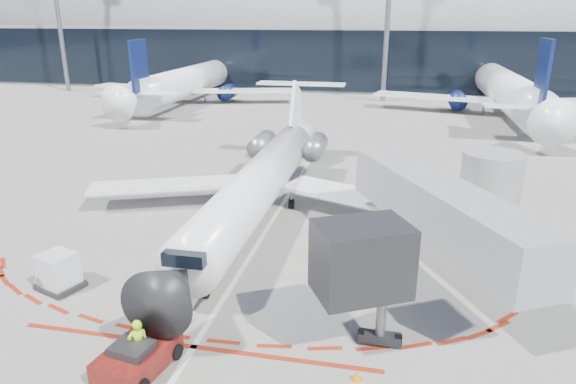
% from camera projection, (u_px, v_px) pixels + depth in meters
% --- Properties ---
extents(ground, '(260.00, 260.00, 0.00)m').
position_uv_depth(ground, '(268.00, 228.00, 29.68)').
color(ground, gray).
rests_on(ground, ground).
extents(apron_centerline, '(0.25, 40.00, 0.01)m').
position_uv_depth(apron_centerline, '(276.00, 215.00, 31.53)').
color(apron_centerline, silver).
rests_on(apron_centerline, ground).
extents(apron_stop_bar, '(14.00, 0.25, 0.01)m').
position_uv_depth(apron_stop_bar, '(194.00, 347.00, 19.04)').
color(apron_stop_bar, maroon).
rests_on(apron_stop_bar, ground).
extents(terminal_building, '(150.00, 24.15, 24.00)m').
position_uv_depth(terminal_building, '(359.00, 34.00, 87.00)').
color(terminal_building, '#9D9FA2').
rests_on(terminal_building, ground).
extents(jet_bridge, '(10.03, 15.20, 4.90)m').
position_uv_depth(jet_bridge, '(454.00, 210.00, 24.03)').
color(jet_bridge, '#9B9EA3').
rests_on(jet_bridge, ground).
extents(light_mast_west, '(0.70, 0.70, 25.00)m').
position_uv_depth(light_mast_west, '(57.00, 9.00, 78.66)').
color(light_mast_west, slate).
rests_on(light_mast_west, ground).
extents(light_mast_centre, '(0.70, 0.70, 25.00)m').
position_uv_depth(light_mast_centre, '(388.00, 8.00, 69.03)').
color(light_mast_centre, slate).
rests_on(light_mast_centre, ground).
extents(regional_jet, '(22.66, 27.95, 7.00)m').
position_uv_depth(regional_jet, '(263.00, 178.00, 31.00)').
color(regional_jet, white).
rests_on(regional_jet, ground).
extents(pushback_tug, '(2.39, 4.70, 1.20)m').
position_uv_depth(pushback_tug, '(138.00, 357.00, 17.66)').
color(pushback_tug, '#4E0B0C').
rests_on(pushback_tug, ground).
extents(ramp_worker, '(0.85, 0.79, 1.95)m').
position_uv_depth(ramp_worker, '(138.00, 345.00, 17.58)').
color(ramp_worker, '#AFEF19').
rests_on(ramp_worker, ground).
extents(uld_container, '(2.22, 2.05, 1.70)m').
position_uv_depth(uld_container, '(58.00, 272.00, 22.83)').
color(uld_container, black).
rests_on(uld_container, ground).
extents(safety_cone_right, '(0.32, 0.32, 0.44)m').
position_uv_depth(safety_cone_right, '(357.00, 375.00, 17.22)').
color(safety_cone_right, orange).
rests_on(safety_cone_right, ground).
extents(bg_airliner_0, '(35.12, 37.18, 11.36)m').
position_uv_depth(bg_airliner_0, '(190.00, 60.00, 71.47)').
color(bg_airliner_0, white).
rests_on(bg_airliner_0, ground).
extents(bg_airliner_1, '(37.25, 39.45, 12.05)m').
position_uv_depth(bg_airliner_1, '(509.00, 64.00, 62.21)').
color(bg_airliner_1, white).
rests_on(bg_airliner_1, ground).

